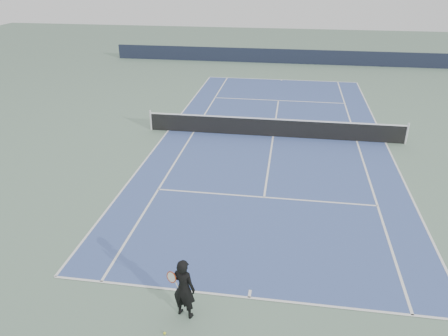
# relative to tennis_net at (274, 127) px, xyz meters

# --- Properties ---
(ground) EXTENTS (80.00, 80.00, 0.00)m
(ground) POSITION_rel_tennis_net_xyz_m (0.00, 0.00, -0.50)
(ground) COLOR slate
(court_surface) EXTENTS (10.97, 23.77, 0.01)m
(court_surface) POSITION_rel_tennis_net_xyz_m (0.00, 0.00, -0.50)
(court_surface) COLOR #3C518E
(court_surface) RESTS_ON ground
(tennis_net) EXTENTS (12.90, 0.10, 1.07)m
(tennis_net) POSITION_rel_tennis_net_xyz_m (0.00, 0.00, 0.00)
(tennis_net) COLOR silver
(tennis_net) RESTS_ON ground
(windscreen_far) EXTENTS (30.00, 0.25, 1.20)m
(windscreen_far) POSITION_rel_tennis_net_xyz_m (0.00, 17.88, 0.10)
(windscreen_far) COLOR black
(windscreen_far) RESTS_ON ground
(tennis_player) EXTENTS (0.81, 0.60, 1.67)m
(tennis_player) POSITION_rel_tennis_net_xyz_m (-1.53, -12.72, 0.33)
(tennis_player) COLOR black
(tennis_player) RESTS_ON ground
(tennis_ball) EXTENTS (0.07, 0.07, 0.07)m
(tennis_ball) POSITION_rel_tennis_net_xyz_m (-1.86, -13.42, -0.47)
(tennis_ball) COLOR yellow
(tennis_ball) RESTS_ON ground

